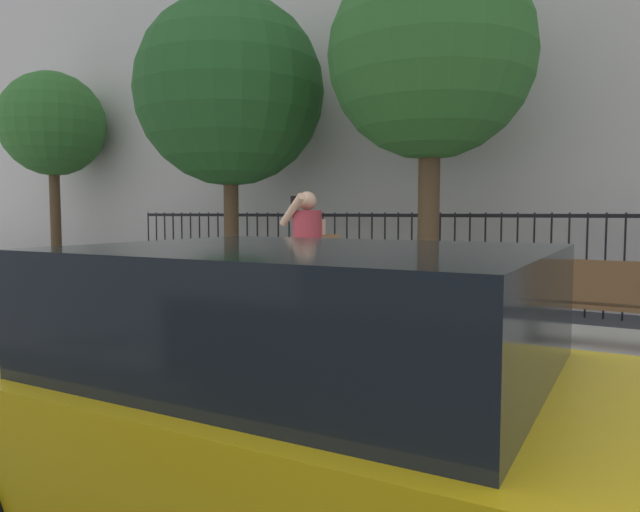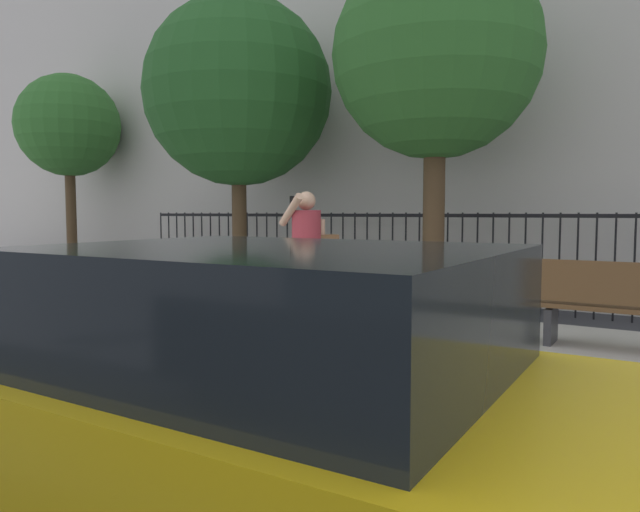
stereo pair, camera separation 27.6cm
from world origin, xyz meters
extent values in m
plane|color=#333338|center=(0.00, 0.00, 0.00)|extent=(60.00, 60.00, 0.00)
cube|color=#B2ADA3|center=(0.00, 2.20, 0.07)|extent=(28.00, 4.40, 0.15)
cube|color=black|center=(0.00, 5.90, 1.55)|extent=(12.00, 0.04, 0.06)
cylinder|color=black|center=(-6.00, 5.90, 0.80)|extent=(0.03, 0.03, 1.60)
cylinder|color=black|center=(-5.74, 5.90, 0.80)|extent=(0.03, 0.03, 1.60)
cylinder|color=black|center=(-5.49, 5.90, 0.80)|extent=(0.03, 0.03, 1.60)
cylinder|color=black|center=(-5.23, 5.90, 0.80)|extent=(0.03, 0.03, 1.60)
cylinder|color=black|center=(-4.98, 5.90, 0.80)|extent=(0.03, 0.03, 1.60)
cylinder|color=black|center=(-4.72, 5.90, 0.80)|extent=(0.03, 0.03, 1.60)
cylinder|color=black|center=(-4.47, 5.90, 0.80)|extent=(0.03, 0.03, 1.60)
cylinder|color=black|center=(-4.21, 5.90, 0.80)|extent=(0.03, 0.03, 1.60)
cylinder|color=black|center=(-3.96, 5.90, 0.80)|extent=(0.03, 0.03, 1.60)
cylinder|color=black|center=(-3.70, 5.90, 0.80)|extent=(0.03, 0.03, 1.60)
cylinder|color=black|center=(-3.45, 5.90, 0.80)|extent=(0.03, 0.03, 1.60)
cylinder|color=black|center=(-3.19, 5.90, 0.80)|extent=(0.03, 0.03, 1.60)
cylinder|color=black|center=(-2.94, 5.90, 0.80)|extent=(0.03, 0.03, 1.60)
cylinder|color=black|center=(-2.68, 5.90, 0.80)|extent=(0.03, 0.03, 1.60)
cylinder|color=black|center=(-2.43, 5.90, 0.80)|extent=(0.03, 0.03, 1.60)
cylinder|color=black|center=(-2.17, 5.90, 0.80)|extent=(0.03, 0.03, 1.60)
cylinder|color=black|center=(-1.91, 5.90, 0.80)|extent=(0.03, 0.03, 1.60)
cylinder|color=black|center=(-1.66, 5.90, 0.80)|extent=(0.03, 0.03, 1.60)
cylinder|color=black|center=(-1.40, 5.90, 0.80)|extent=(0.03, 0.03, 1.60)
cylinder|color=black|center=(-1.15, 5.90, 0.80)|extent=(0.03, 0.03, 1.60)
cylinder|color=black|center=(-0.89, 5.90, 0.80)|extent=(0.03, 0.03, 1.60)
cylinder|color=black|center=(-0.64, 5.90, 0.80)|extent=(0.03, 0.03, 1.60)
cylinder|color=black|center=(-0.38, 5.90, 0.80)|extent=(0.03, 0.03, 1.60)
cylinder|color=black|center=(-0.13, 5.90, 0.80)|extent=(0.03, 0.03, 1.60)
cylinder|color=black|center=(0.13, 5.90, 0.80)|extent=(0.03, 0.03, 1.60)
cylinder|color=black|center=(0.38, 5.90, 0.80)|extent=(0.03, 0.03, 1.60)
cylinder|color=black|center=(0.64, 5.90, 0.80)|extent=(0.03, 0.03, 1.60)
cylinder|color=black|center=(0.89, 5.90, 0.80)|extent=(0.03, 0.03, 1.60)
cylinder|color=black|center=(1.15, 5.90, 0.80)|extent=(0.03, 0.03, 1.60)
cylinder|color=black|center=(1.40, 5.90, 0.80)|extent=(0.03, 0.03, 1.60)
cylinder|color=black|center=(1.66, 5.90, 0.80)|extent=(0.03, 0.03, 1.60)
cylinder|color=black|center=(1.91, 5.90, 0.80)|extent=(0.03, 0.03, 1.60)
cylinder|color=black|center=(2.17, 5.90, 0.80)|extent=(0.03, 0.03, 1.60)
cylinder|color=black|center=(2.43, 5.90, 0.80)|extent=(0.03, 0.03, 1.60)
cylinder|color=black|center=(2.68, 5.90, 0.80)|extent=(0.03, 0.03, 1.60)
cylinder|color=black|center=(2.94, 5.90, 0.80)|extent=(0.03, 0.03, 1.60)
cylinder|color=black|center=(3.19, 5.90, 0.80)|extent=(0.03, 0.03, 1.60)
cylinder|color=black|center=(3.45, 5.90, 0.80)|extent=(0.03, 0.03, 1.60)
cylinder|color=black|center=(3.70, 5.90, 0.80)|extent=(0.03, 0.03, 1.60)
cube|color=yellow|center=(2.98, -1.60, 0.57)|extent=(4.23, 1.87, 0.70)
cube|color=black|center=(2.78, -1.60, 1.17)|extent=(2.03, 1.63, 0.55)
cylinder|color=black|center=(1.61, -0.80, 0.32)|extent=(0.64, 0.23, 0.64)
cylinder|color=tan|center=(0.52, 1.97, 0.54)|extent=(0.15, 0.15, 0.77)
cylinder|color=tan|center=(0.61, 2.14, 0.54)|extent=(0.15, 0.15, 0.77)
cylinder|color=#992D38|center=(0.56, 2.06, 1.27)|extent=(0.46, 0.46, 0.70)
sphere|color=tan|center=(0.56, 2.06, 1.74)|extent=(0.22, 0.22, 0.22)
cylinder|color=tan|center=(0.47, 1.88, 1.63)|extent=(0.47, 0.32, 0.38)
cylinder|color=tan|center=(0.66, 2.23, 1.25)|extent=(0.09, 0.09, 0.54)
cube|color=black|center=(0.44, 1.95, 1.72)|extent=(0.04, 0.07, 0.15)
cube|color=brown|center=(0.69, 2.28, 1.17)|extent=(0.28, 0.32, 0.34)
cube|color=brown|center=(3.79, 3.16, 0.60)|extent=(1.60, 0.45, 0.05)
cube|color=brown|center=(3.79, 2.97, 0.88)|extent=(1.60, 0.06, 0.44)
cube|color=#333338|center=(3.09, 3.16, 0.35)|extent=(0.08, 0.41, 0.40)
cylinder|color=#4C3823|center=(-8.42, 5.27, 1.51)|extent=(0.24, 0.24, 3.02)
sphere|color=#2D6628|center=(-8.42, 5.27, 3.69)|extent=(2.44, 2.44, 2.44)
cylinder|color=#4C3823|center=(1.14, 4.61, 1.53)|extent=(0.32, 0.32, 3.06)
sphere|color=#2D6628|center=(1.14, 4.61, 3.90)|extent=(3.03, 3.03, 3.03)
cylinder|color=#4C3823|center=(-2.60, 4.63, 1.42)|extent=(0.27, 0.27, 2.83)
sphere|color=#235623|center=(-2.60, 4.63, 3.76)|extent=(3.36, 3.36, 3.36)
camera|label=1|loc=(4.10, -3.81, 1.60)|focal=33.03mm
camera|label=2|loc=(4.34, -3.67, 1.60)|focal=33.03mm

